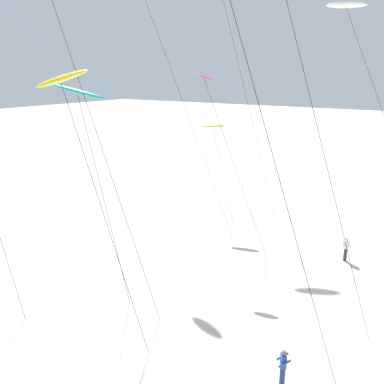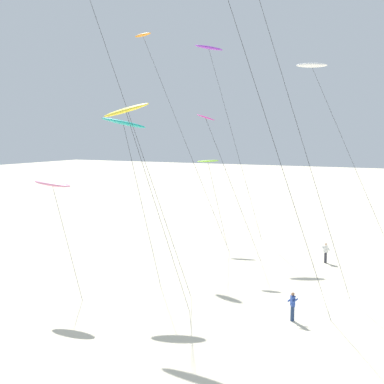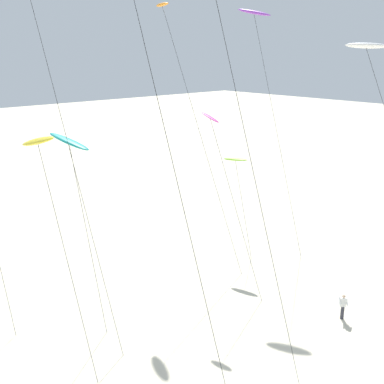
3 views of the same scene
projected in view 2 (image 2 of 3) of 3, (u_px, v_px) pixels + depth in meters
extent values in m
plane|color=beige|center=(332.00, 298.00, 30.86)|extent=(260.00, 260.00, 0.00)
ellipsoid|color=#D8339E|center=(206.00, 117.00, 40.47)|extent=(0.52, 1.77, 0.69)
cylinder|color=#262626|center=(233.00, 189.00, 40.14)|extent=(0.18, 5.08, 11.91)
ellipsoid|color=#8CD833|center=(208.00, 161.00, 46.04)|extent=(1.07, 2.15, 0.32)
cylinder|color=#262626|center=(217.00, 203.00, 46.11)|extent=(0.09, 2.02, 7.90)
ellipsoid|color=pink|center=(52.00, 184.00, 30.46)|extent=(0.88, 2.88, 0.52)
cylinder|color=#262626|center=(67.00, 243.00, 30.47)|extent=(0.09, 2.14, 7.27)
ellipsoid|color=yellow|center=(126.00, 110.00, 28.95)|extent=(0.92, 3.30, 1.17)
cylinder|color=#262626|center=(158.00, 211.00, 28.79)|extent=(0.16, 4.26, 11.87)
cylinder|color=#262626|center=(278.00, 155.00, 27.34)|extent=(0.23, 6.56, 18.67)
cylinder|color=#262626|center=(302.00, 141.00, 30.61)|extent=(0.24, 6.71, 20.24)
ellipsoid|color=orange|center=(143.00, 35.00, 44.46)|extent=(1.48, 2.38, 0.39)
cylinder|color=#262626|center=(185.00, 142.00, 43.83)|extent=(0.30, 8.75, 19.61)
ellipsoid|color=purple|center=(209.00, 48.00, 48.36)|extent=(1.50, 3.02, 0.86)
cylinder|color=#262626|center=(235.00, 144.00, 48.30)|extent=(0.21, 5.87, 19.13)
ellipsoid|color=teal|center=(123.00, 123.00, 32.54)|extent=(1.54, 3.39, 1.06)
cylinder|color=#262626|center=(142.00, 207.00, 32.63)|extent=(0.11, 2.86, 11.20)
cylinder|color=#262626|center=(132.00, 124.00, 31.53)|extent=(0.29, 8.59, 22.41)
ellipsoid|color=white|center=(312.00, 65.00, 42.54)|extent=(1.39, 2.81, 0.56)
cylinder|color=#262626|center=(352.00, 160.00, 42.00)|extent=(0.26, 7.43, 16.51)
cylinder|color=navy|center=(292.00, 313.00, 27.08)|extent=(0.22, 0.22, 0.88)
cube|color=#2D4CA5|center=(293.00, 301.00, 26.99)|extent=(0.39, 0.35, 0.58)
sphere|color=#9E7051|center=(293.00, 294.00, 26.94)|extent=(0.20, 0.20, 0.20)
cylinder|color=#2D4CA5|center=(294.00, 301.00, 26.77)|extent=(0.34, 0.47, 0.39)
cylinder|color=#2D4CA5|center=(292.00, 299.00, 27.20)|extent=(0.34, 0.47, 0.39)
cylinder|color=#33333D|center=(326.00, 258.00, 39.39)|extent=(0.22, 0.22, 0.88)
cube|color=white|center=(326.00, 249.00, 39.31)|extent=(0.38, 0.39, 0.58)
sphere|color=beige|center=(326.00, 244.00, 39.26)|extent=(0.20, 0.20, 0.20)
cylinder|color=white|center=(328.00, 248.00, 39.36)|extent=(0.44, 0.40, 0.39)
cylinder|color=white|center=(323.00, 248.00, 39.24)|extent=(0.44, 0.40, 0.39)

